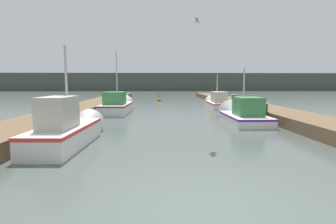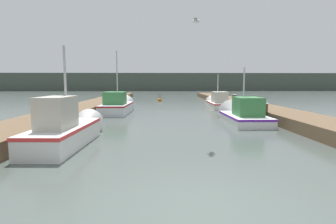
# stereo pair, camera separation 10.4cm
# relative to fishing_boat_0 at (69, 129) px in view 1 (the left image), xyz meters

# --- Properties ---
(ground_plane) EXTENTS (200.00, 200.00, 0.00)m
(ground_plane) POSITION_rel_fishing_boat_0_xyz_m (3.89, -4.76, -0.53)
(ground_plane) COLOR #47514C
(dock_left) EXTENTS (2.36, 40.00, 0.54)m
(dock_left) POSITION_rel_fishing_boat_0_xyz_m (-2.22, 11.24, -0.26)
(dock_left) COLOR brown
(dock_left) RESTS_ON ground_plane
(dock_right) EXTENTS (2.36, 40.00, 0.54)m
(dock_right) POSITION_rel_fishing_boat_0_xyz_m (9.99, 11.24, -0.26)
(dock_right) COLOR brown
(dock_right) RESTS_ON ground_plane
(distant_shore_ridge) EXTENTS (120.00, 16.00, 4.48)m
(distant_shore_ridge) POSITION_rel_fishing_boat_0_xyz_m (3.89, 64.59, 1.71)
(distant_shore_ridge) COLOR #424C42
(distant_shore_ridge) RESTS_ON ground_plane
(fishing_boat_0) EXTENTS (1.51, 4.74, 3.61)m
(fishing_boat_0) POSITION_rel_fishing_boat_0_xyz_m (0.00, 0.00, 0.00)
(fishing_boat_0) COLOR silver
(fishing_boat_0) RESTS_ON ground_plane
(fishing_boat_1) EXTENTS (1.82, 4.41, 3.51)m
(fishing_boat_1) POSITION_rel_fishing_boat_0_xyz_m (7.52, 4.72, -0.12)
(fishing_boat_1) COLOR silver
(fishing_boat_1) RESTS_ON ground_plane
(fishing_boat_2) EXTENTS (1.84, 5.38, 4.72)m
(fishing_boat_2) POSITION_rel_fishing_boat_0_xyz_m (0.21, 9.55, -0.04)
(fishing_boat_2) COLOR silver
(fishing_boat_2) RESTS_ON ground_plane
(fishing_boat_3) EXTENTS (1.55, 4.94, 3.22)m
(fishing_boat_3) POSITION_rel_fishing_boat_0_xyz_m (7.99, 13.01, -0.09)
(fishing_boat_3) COLOR silver
(fishing_boat_3) RESTS_ON ground_plane
(mooring_piling_0) EXTENTS (0.32, 0.32, 1.11)m
(mooring_piling_0) POSITION_rel_fishing_boat_0_xyz_m (9.01, 18.69, 0.03)
(mooring_piling_0) COLOR #473523
(mooring_piling_0) RESTS_ON ground_plane
(mooring_piling_1) EXTENTS (0.36, 0.36, 1.18)m
(mooring_piling_1) POSITION_rel_fishing_boat_0_xyz_m (9.00, 11.47, 0.07)
(mooring_piling_1) COLOR #473523
(mooring_piling_1) RESTS_ON ground_plane
(mooring_piling_2) EXTENTS (0.33, 0.33, 1.02)m
(mooring_piling_2) POSITION_rel_fishing_boat_0_xyz_m (8.75, 4.70, -0.01)
(mooring_piling_2) COLOR #473523
(mooring_piling_2) RESTS_ON ground_plane
(mooring_piling_3) EXTENTS (0.26, 0.26, 1.32)m
(mooring_piling_3) POSITION_rel_fishing_boat_0_xyz_m (8.76, 13.36, 0.14)
(mooring_piling_3) COLOR #473523
(mooring_piling_3) RESTS_ON ground_plane
(channel_buoy) EXTENTS (0.46, 0.46, 0.96)m
(channel_buoy) POSITION_rel_fishing_boat_0_xyz_m (3.09, 20.66, -0.39)
(channel_buoy) COLOR #BF6513
(channel_buoy) RESTS_ON ground_plane
(seagull_lead) EXTENTS (0.30, 0.56, 0.12)m
(seagull_lead) POSITION_rel_fishing_boat_0_xyz_m (4.43, 0.32, 3.70)
(seagull_lead) COLOR white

